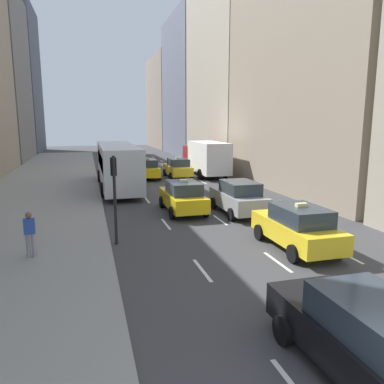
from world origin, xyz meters
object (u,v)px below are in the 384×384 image
object	(u,v)px
city_bus	(117,165)
taxi_second	(183,197)
box_truck	(205,157)
traffic_light_pole	(114,185)
pedestrian_far_walking	(30,232)
taxi_fourth	(146,169)
taxi_lead	(297,227)
sedan_silver_behind	(238,197)
taxi_third	(178,168)
sedan_black_near	(367,338)

from	to	relation	value
city_bus	taxi_second	bearing A→B (deg)	-72.25
box_truck	traffic_light_pole	world-z (taller)	traffic_light_pole
city_bus	pedestrian_far_walking	world-z (taller)	city_bus
taxi_fourth	box_truck	bearing A→B (deg)	5.32
taxi_lead	taxi_fourth	xyz separation A→B (m)	(-2.80, 20.13, 0.00)
taxi_fourth	sedan_silver_behind	xyz separation A→B (m)	(2.80, -14.20, 0.03)
taxi_third	sedan_silver_behind	xyz separation A→B (m)	(0.00, -14.08, 0.03)
taxi_fourth	box_truck	distance (m)	5.69
taxi_third	pedestrian_far_walking	xyz separation A→B (m)	(-9.81, -18.65, 0.19)
sedan_black_near	box_truck	xyz separation A→B (m)	(5.60, 27.77, 0.83)
taxi_fourth	city_bus	size ratio (longest dim) A/B	0.38
taxi_second	pedestrian_far_walking	bearing A→B (deg)	-140.90
pedestrian_far_walking	taxi_lead	bearing A→B (deg)	-7.90
taxi_lead	pedestrian_far_walking	distance (m)	9.91
taxi_fourth	box_truck	size ratio (longest dim) A/B	0.52
sedan_black_near	sedan_silver_behind	size ratio (longest dim) A/B	1.03
box_truck	traffic_light_pole	xyz separation A→B (m)	(-9.55, -18.08, 0.70)
taxi_second	city_bus	size ratio (longest dim) A/B	0.38
city_bus	pedestrian_far_walking	xyz separation A→B (m)	(-4.20, -14.48, -0.72)
box_truck	taxi_lead	bearing A→B (deg)	-97.72
taxi_fourth	city_bus	world-z (taller)	city_bus
sedan_black_near	traffic_light_pole	world-z (taller)	traffic_light_pole
sedan_silver_behind	pedestrian_far_walking	size ratio (longest dim) A/B	2.68
box_truck	sedan_silver_behind	bearing A→B (deg)	-100.77
traffic_light_pole	box_truck	bearing A→B (deg)	62.15
taxi_lead	taxi_second	bearing A→B (deg)	111.63
taxi_fourth	pedestrian_far_walking	distance (m)	20.04
taxi_third	city_bus	size ratio (longest dim) A/B	0.38
taxi_second	taxi_third	size ratio (longest dim) A/B	1.00
traffic_light_pole	city_bus	bearing A→B (deg)	85.10
sedan_silver_behind	city_bus	size ratio (longest dim) A/B	0.38
taxi_second	taxi_fourth	world-z (taller)	same
sedan_black_near	taxi_lead	bearing A→B (deg)	68.52
taxi_second	taxi_lead	bearing A→B (deg)	-68.37
taxi_fourth	traffic_light_pole	bearing A→B (deg)	-102.68
sedan_silver_behind	traffic_light_pole	distance (m)	7.69
taxi_fourth	pedestrian_far_walking	bearing A→B (deg)	-110.48
taxi_third	pedestrian_far_walking	bearing A→B (deg)	-117.75
taxi_second	box_truck	size ratio (longest dim) A/B	0.52
traffic_light_pole	sedan_silver_behind	bearing A→B (deg)	26.44
taxi_lead	city_bus	world-z (taller)	city_bus
box_truck	traffic_light_pole	size ratio (longest dim) A/B	2.33
sedan_black_near	city_bus	distance (m)	23.15
sedan_black_near	taxi_third	bearing A→B (deg)	84.11
taxi_lead	sedan_silver_behind	distance (m)	5.93
taxi_fourth	sedan_black_near	xyz separation A→B (m)	(0.00, -27.25, -0.00)
pedestrian_far_walking	city_bus	bearing A→B (deg)	73.83
taxi_fourth	sedan_black_near	bearing A→B (deg)	-90.00
taxi_fourth	city_bus	distance (m)	5.21
taxi_third	city_bus	xyz separation A→B (m)	(-5.61, -4.17, 0.91)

